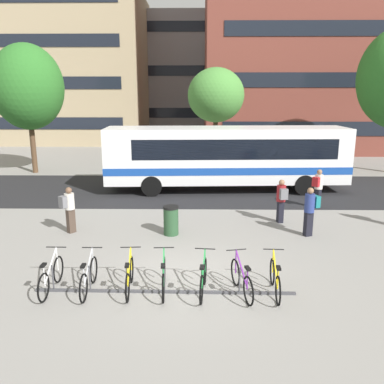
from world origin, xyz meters
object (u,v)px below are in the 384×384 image
object	(u,v)px
parked_bicycle_yellow_2	(130,277)
commuter_red_pack_4	(318,186)
parked_bicycle_white_0	(51,277)
commuter_grey_pack_3	(281,198)
parked_bicycle_green_4	(203,279)
parked_bicycle_yellow_6	(275,280)
street_tree_1	(216,95)
commuter_grey_pack_1	(69,207)
commuter_teal_pack_0	(310,208)
city_bus	(225,156)
parked_bicycle_green_3	(164,277)
parked_bicycle_purple_5	(242,280)
street_tree_0	(28,87)
trash_bin	(171,220)
parked_bicycle_silver_1	(89,277)

from	to	relation	value
parked_bicycle_yellow_2	commuter_red_pack_4	bearing A→B (deg)	-45.82
parked_bicycle_white_0	commuter_grey_pack_3	xyz separation A→B (m)	(6.82, 5.61, 0.58)
parked_bicycle_green_4	parked_bicycle_yellow_6	xyz separation A→B (m)	(1.76, -0.01, 0.00)
street_tree_1	parked_bicycle_green_4	bearing A→B (deg)	-93.20
commuter_grey_pack_1	commuter_teal_pack_0	bearing A→B (deg)	-51.52
city_bus	parked_bicycle_green_3	distance (m)	11.25
city_bus	parked_bicycle_white_0	world-z (taller)	city_bus
parked_bicycle_green_3	street_tree_1	world-z (taller)	street_tree_1
parked_bicycle_green_4	parked_bicycle_yellow_2	bearing A→B (deg)	93.14
parked_bicycle_green_4	parked_bicycle_purple_5	distance (m)	0.94
parked_bicycle_yellow_2	parked_bicycle_green_4	bearing A→B (deg)	-96.26
commuter_grey_pack_3	parked_bicycle_white_0	bearing A→B (deg)	119.48
parked_bicycle_yellow_6	street_tree_0	size ratio (longest dim) A/B	0.22
street_tree_1	parked_bicycle_purple_5	bearing A→B (deg)	-90.25
street_tree_0	street_tree_1	xyz separation A→B (m)	(11.43, 2.65, -0.48)
parked_bicycle_purple_5	parked_bicycle_green_4	bearing A→B (deg)	74.95
commuter_grey_pack_3	trash_bin	distance (m)	4.36
parked_bicycle_green_3	street_tree_1	bearing A→B (deg)	-9.63
parked_bicycle_white_0	commuter_teal_pack_0	size ratio (longest dim) A/B	1.00
commuter_grey_pack_3	street_tree_1	bearing A→B (deg)	-0.89
parked_bicycle_yellow_2	street_tree_0	bearing A→B (deg)	25.03
parked_bicycle_yellow_6	parked_bicycle_white_0	bearing A→B (deg)	92.02
parked_bicycle_yellow_6	commuter_grey_pack_1	world-z (taller)	commuter_grey_pack_1
commuter_red_pack_4	street_tree_0	distance (m)	17.81
city_bus	parked_bicycle_green_3	xyz separation A→B (m)	(-2.19, -10.95, -1.39)
parked_bicycle_green_3	parked_bicycle_purple_5	world-z (taller)	same
parked_bicycle_white_0	commuter_grey_pack_3	bearing A→B (deg)	-50.34
parked_bicycle_yellow_2	commuter_grey_pack_1	xyz separation A→B (m)	(-2.85, 4.31, 0.57)
commuter_grey_pack_3	commuter_red_pack_4	world-z (taller)	commuter_red_pack_4
commuter_grey_pack_3	trash_bin	size ratio (longest dim) A/B	1.63
parked_bicycle_silver_1	commuter_grey_pack_3	world-z (taller)	commuter_grey_pack_3
parked_bicycle_white_0	commuter_grey_pack_3	distance (m)	8.84
parked_bicycle_yellow_2	parked_bicycle_green_3	bearing A→B (deg)	-94.75
commuter_red_pack_4	street_tree_1	xyz separation A→B (m)	(-3.99, 10.49, 3.75)
parked_bicycle_silver_1	street_tree_0	distance (m)	17.93
parked_bicycle_green_4	street_tree_1	bearing A→B (deg)	2.25
commuter_grey_pack_3	parked_bicycle_green_3	bearing A→B (deg)	134.44
parked_bicycle_purple_5	commuter_teal_pack_0	size ratio (longest dim) A/B	0.98
parked_bicycle_purple_5	commuter_red_pack_4	xyz separation A→B (m)	(4.07, 7.76, 0.59)
parked_bicycle_white_0	street_tree_1	size ratio (longest dim) A/B	0.26
parked_bicycle_silver_1	parked_bicycle_yellow_6	bearing A→B (deg)	-91.65
city_bus	commuter_grey_pack_1	distance (m)	8.90
parked_bicycle_green_3	city_bus	bearing A→B (deg)	-14.67
parked_bicycle_purple_5	street_tree_0	bearing A→B (deg)	23.90
parked_bicycle_white_0	parked_bicycle_purple_5	size ratio (longest dim) A/B	1.02
city_bus	street_tree_1	bearing A→B (deg)	-91.28
commuter_teal_pack_0	street_tree_1	xyz separation A→B (m)	(-2.70, 13.99, 3.73)
parked_bicycle_yellow_2	street_tree_1	size ratio (longest dim) A/B	0.26
parked_bicycle_purple_5	trash_bin	xyz separation A→B (m)	(-2.02, 4.31, 0.13)
commuter_grey_pack_3	street_tree_0	size ratio (longest dim) A/B	0.22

